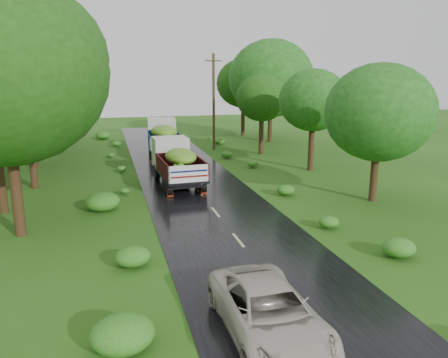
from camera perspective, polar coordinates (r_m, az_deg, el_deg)
name	(u,v)px	position (r m, az deg, el deg)	size (l,w,h in m)	color
ground	(273,283)	(15.38, 6.36, -13.32)	(120.00, 120.00, 0.00)	#1F4C10
road	(232,232)	(19.71, 1.02, -6.97)	(6.50, 80.00, 0.02)	black
road_lines	(226,225)	(20.61, 0.25, -6.00)	(0.12, 69.60, 0.00)	#BFB78C
truck_near	(176,160)	(27.91, -6.25, 2.44)	(2.59, 6.67, 2.76)	black
truck_far	(163,136)	(38.16, -7.96, 5.61)	(3.01, 7.30, 3.00)	black
car	(269,312)	(12.29, 5.86, -16.87)	(2.34, 5.07, 1.41)	beige
utility_pole	(214,101)	(40.40, -1.36, 10.13)	(1.52, 0.26, 8.68)	#382616
trees_left	(27,72)	(34.72, -24.33, 12.56)	(6.90, 32.64, 10.17)	black
trees_right	(280,89)	(39.36, 7.37, 11.54)	(6.84, 30.53, 8.32)	black
shrubs	(193,179)	(27.99, -4.10, -0.02)	(11.90, 44.00, 0.70)	#1D6A19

